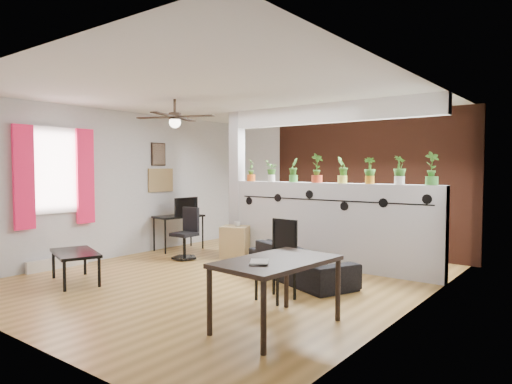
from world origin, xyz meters
The scene contains 29 objects.
room_shell centered at (0.00, 0.00, 1.30)m, with size 6.30×7.10×2.90m.
partition_wall centered at (0.80, 1.50, 0.68)m, with size 3.60×0.18×1.35m, color #BCBCC1.
ceiling_header centered at (0.80, 1.50, 2.45)m, with size 3.60×0.18×0.30m, color white.
pier_column centered at (-1.11, 1.50, 1.30)m, with size 0.22×0.20×2.60m, color #BCBCC1.
brick_panel centered at (0.80, 2.97, 1.30)m, with size 3.90×0.05×2.60m, color #A94E31.
vine_decal centered at (0.80, 1.40, 1.08)m, with size 3.31×0.01×0.30m.
window_assembly centered at (-2.56, -1.20, 1.51)m, with size 0.09×1.30×1.55m.
baseboard_heater centered at (-2.54, -1.20, 0.09)m, with size 0.08×1.00×0.18m, color silver.
corkboard centered at (-2.58, 0.95, 1.35)m, with size 0.03×0.60×0.45m, color olive.
framed_art centered at (-2.58, 0.90, 1.85)m, with size 0.03×0.34×0.44m.
ceiling_fan centered at (-0.80, -0.30, 2.31)m, with size 1.19×1.19×0.43m.
potted_plant_0 centered at (-0.78, 1.50, 1.58)m, with size 0.26×0.27×0.43m.
potted_plant_1 centered at (-0.33, 1.50, 1.55)m, with size 0.18×0.21×0.37m.
potted_plant_2 centered at (0.12, 1.50, 1.56)m, with size 0.21×0.23×0.40m.
potted_plant_3 centered at (0.57, 1.50, 1.60)m, with size 0.27×0.22×0.48m.
potted_plant_4 centered at (1.03, 1.50, 1.57)m, with size 0.25×0.27×0.41m.
potted_plant_5 centered at (1.48, 1.50, 1.56)m, with size 0.24×0.21×0.39m.
potted_plant_6 centered at (1.93, 1.50, 1.57)m, with size 0.26×0.25×0.41m.
potted_plant_7 centered at (2.38, 1.50, 1.60)m, with size 0.28×0.25×0.47m.
sofa centered at (0.89, 0.49, 0.25)m, with size 1.68×0.66×0.49m, color black.
cube_shelf centered at (-0.87, 1.16, 0.28)m, with size 0.46×0.41×0.56m, color #A48856.
cup centered at (-0.82, 1.16, 0.61)m, with size 0.11×0.11×0.09m, color gray.
computer_desk centered at (-2.25, 1.10, 0.61)m, with size 0.64×1.00×0.67m.
monitor centered at (-2.25, 1.25, 0.76)m, with size 0.06×0.33×0.19m, color black.
office_chair centered at (-1.48, 0.57, 0.39)m, with size 0.46×0.46×0.88m.
dining_table centered at (1.72, -1.28, 0.61)m, with size 0.86×1.31×0.68m.
book centered at (1.62, -1.58, 0.70)m, with size 0.18×0.24×0.02m, color gray.
folding_chair centered at (1.17, -0.42, 0.57)m, with size 0.42×0.42×0.96m.
coffee_table centered at (-1.51, -1.51, 0.39)m, with size 1.04×0.80×0.43m.
Camera 1 is at (4.27, -4.95, 1.59)m, focal length 32.00 mm.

